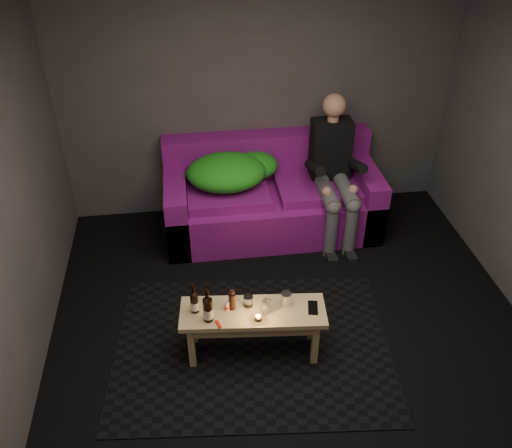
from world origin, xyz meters
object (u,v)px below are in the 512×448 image
at_px(person, 334,168).
at_px(steel_cup, 286,299).
at_px(sofa, 271,198).
at_px(beer_bottle_a, 194,302).
at_px(coffee_table, 253,318).
at_px(beer_bottle_b, 208,309).

xyz_separation_m(person, steel_cup, (-0.75, -1.52, -0.23)).
bearing_deg(sofa, beer_bottle_a, -116.93).
relative_size(sofa, coffee_table, 1.89).
bearing_deg(beer_bottle_b, beer_bottle_a, 132.52).
bearing_deg(sofa, coffee_table, -103.52).
relative_size(beer_bottle_a, steel_cup, 2.27).
height_order(person, coffee_table, person).
height_order(sofa, coffee_table, sofa).
relative_size(person, beer_bottle_b, 4.83).
distance_m(person, coffee_table, 1.89).
bearing_deg(coffee_table, steel_cup, 7.24).
distance_m(person, beer_bottle_a, 2.09).
bearing_deg(sofa, person, -16.44).
bearing_deg(beer_bottle_a, steel_cup, -1.87).
bearing_deg(steel_cup, coffee_table, -172.76).
distance_m(sofa, coffee_table, 1.78).
relative_size(person, coffee_table, 1.26).
height_order(sofa, beer_bottle_a, sofa).
bearing_deg(beer_bottle_a, beer_bottle_b, -47.48).
distance_m(sofa, person, 0.74).
height_order(sofa, beer_bottle_b, sofa).
xyz_separation_m(beer_bottle_a, steel_cup, (0.70, -0.02, -0.04)).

